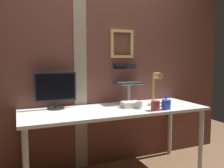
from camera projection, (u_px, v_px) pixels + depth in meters
The scene contains 9 objects.
brick_wall_back at pixel (90, 58), 2.72m from camera, with size 3.70×0.16×2.55m.
desk at pixel (116, 115), 2.47m from camera, with size 1.95×0.68×0.75m.
monitor at pixel (55, 89), 2.42m from camera, with size 0.43×0.18×0.38m.
laptop_stand at pixel (129, 90), 2.75m from camera, with size 0.28×0.22×0.23m.
laptop at pixel (126, 77), 2.81m from camera, with size 0.32×0.29×0.23m.
desk_lamp at pixel (156, 85), 2.57m from camera, with size 0.12×0.20×0.38m.
pen_cup at pixel (166, 104), 2.41m from camera, with size 0.09×0.09×0.16m.
coffee_mug at pixel (156, 106), 2.36m from camera, with size 0.13×0.09×0.10m.
paper_clutter_stack at pixel (131, 104), 2.53m from camera, with size 0.20×0.14×0.06m, color silver.
Camera 1 is at (-0.82, -2.14, 1.25)m, focal length 37.37 mm.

